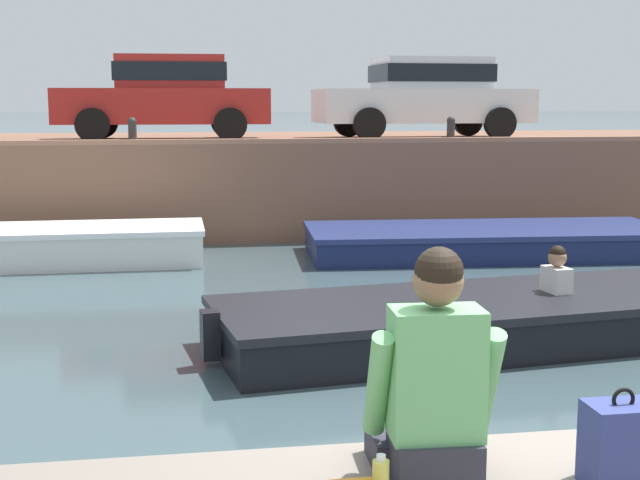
{
  "coord_description": "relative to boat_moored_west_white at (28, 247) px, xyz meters",
  "views": [
    {
      "loc": [
        -1.54,
        -3.72,
        2.41
      ],
      "look_at": [
        -0.29,
        3.96,
        1.2
      ],
      "focal_mm": 50.0,
      "sensor_mm": 36.0,
      "label": 1
    }
  ],
  "objects": [
    {
      "name": "person_seated_left",
      "position": [
        3.18,
        -10.28,
        0.99
      ],
      "size": [
        0.54,
        0.54,
        0.97
      ],
      "color": "#282833",
      "rests_on": "near_quay"
    },
    {
      "name": "boat_moored_west_white",
      "position": [
        0.0,
        0.0,
        0.0
      ],
      "size": [
        5.61,
        1.57,
        0.56
      ],
      "color": "white",
      "rests_on": "ground"
    },
    {
      "name": "car_left_inner_red",
      "position": [
        2.06,
        3.43,
        2.27
      ],
      "size": [
        3.9,
        2.04,
        1.54
      ],
      "color": "#B2231E",
      "rests_on": "far_quay_wall"
    },
    {
      "name": "ground_plane",
      "position": [
        3.74,
        -4.19,
        -0.28
      ],
      "size": [
        400.0,
        400.0,
        0.0
      ],
      "primitive_type": "plane",
      "color": "#3D5156"
    },
    {
      "name": "far_quay_wall",
      "position": [
        3.74,
        4.47,
        0.57
      ],
      "size": [
        60.0,
        6.0,
        1.7
      ],
      "primitive_type": "cube",
      "color": "brown",
      "rests_on": "ground"
    },
    {
      "name": "car_centre_white",
      "position": [
        7.04,
        3.43,
        2.27
      ],
      "size": [
        4.15,
        2.0,
        1.54
      ],
      "color": "white",
      "rests_on": "far_quay_wall"
    },
    {
      "name": "motorboat_passing",
      "position": [
        5.48,
        -5.21,
        -0.04
      ],
      "size": [
        6.63,
        2.49,
        0.96
      ],
      "color": "black",
      "rests_on": "ground"
    },
    {
      "name": "mooring_bollard_east",
      "position": [
        7.03,
        1.72,
        1.66
      ],
      "size": [
        0.15,
        0.15,
        0.45
      ],
      "color": "#2D2B28",
      "rests_on": "far_quay_wall"
    },
    {
      "name": "boat_moored_central_navy",
      "position": [
        7.3,
        -0.29,
        -0.06
      ],
      "size": [
        6.84,
        2.46,
        0.45
      ],
      "color": "navy",
      "rests_on": "ground"
    },
    {
      "name": "mooring_bollard_mid",
      "position": [
        1.5,
        1.72,
        1.66
      ],
      "size": [
        0.15,
        0.15,
        0.45
      ],
      "color": "#2D2B28",
      "rests_on": "far_quay_wall"
    },
    {
      "name": "backpack_on_ledge",
      "position": [
        3.9,
        -10.45,
        0.78
      ],
      "size": [
        0.28,
        0.24,
        0.41
      ],
      "color": "navy",
      "rests_on": "near_quay"
    },
    {
      "name": "far_wall_coping",
      "position": [
        3.74,
        1.59,
        1.47
      ],
      "size": [
        60.0,
        0.24,
        0.08
      ],
      "primitive_type": "cube",
      "color": "#9F6C52",
      "rests_on": "far_quay_wall"
    }
  ]
}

